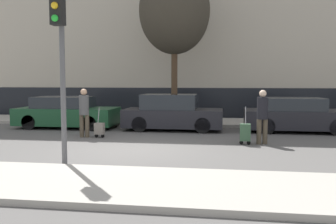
% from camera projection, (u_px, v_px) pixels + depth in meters
% --- Properties ---
extents(ground_plane, '(80.00, 80.00, 0.00)m').
position_uv_depth(ground_plane, '(132.00, 150.00, 10.72)').
color(ground_plane, '#565451').
extents(sidewalk_near, '(28.00, 2.50, 0.12)m').
position_uv_depth(sidewalk_near, '(84.00, 183.00, 7.02)').
color(sidewalk_near, '#A39E93').
rests_on(sidewalk_near, ground_plane).
extents(sidewalk_far, '(28.00, 3.00, 0.12)m').
position_uv_depth(sidewalk_far, '(168.00, 121.00, 17.61)').
color(sidewalk_far, '#A39E93').
rests_on(sidewalk_far, ground_plane).
extents(parked_car_0, '(4.12, 1.90, 1.31)m').
position_uv_depth(parked_car_0, '(67.00, 113.00, 15.74)').
color(parked_car_0, '#194728').
rests_on(parked_car_0, ground_plane).
extents(parked_car_1, '(3.91, 1.76, 1.43)m').
position_uv_depth(parked_car_1, '(172.00, 113.00, 14.98)').
color(parked_car_1, black).
rests_on(parked_car_1, ground_plane).
extents(parked_car_2, '(3.99, 1.91, 1.32)m').
position_uv_depth(parked_car_2, '(296.00, 116.00, 14.50)').
color(parked_car_2, black).
rests_on(parked_car_2, ground_plane).
extents(pedestrian_left, '(0.35, 0.34, 1.70)m').
position_uv_depth(pedestrian_left, '(84.00, 110.00, 13.03)').
color(pedestrian_left, '#4C4233').
rests_on(pedestrian_left, ground_plane).
extents(trolley_left, '(0.34, 0.29, 1.05)m').
position_uv_depth(trolley_left, '(99.00, 129.00, 12.99)').
color(trolley_left, slate).
rests_on(trolley_left, ground_plane).
extents(pedestrian_right, '(0.34, 0.34, 1.69)m').
position_uv_depth(pedestrian_right, '(262.00, 114.00, 11.61)').
color(pedestrian_right, '#4C4233').
rests_on(pedestrian_right, ground_plane).
extents(trolley_right, '(0.34, 0.29, 1.19)m').
position_uv_depth(trolley_right, '(245.00, 132.00, 11.57)').
color(trolley_right, '#335138').
rests_on(trolley_right, ground_plane).
extents(traffic_light, '(0.28, 0.47, 3.99)m').
position_uv_depth(traffic_light, '(60.00, 42.00, 8.31)').
color(traffic_light, '#515154').
rests_on(traffic_light, ground_plane).
extents(parked_bicycle, '(1.77, 0.06, 0.96)m').
position_uv_depth(parked_bicycle, '(178.00, 112.00, 17.90)').
color(parked_bicycle, black).
rests_on(parked_bicycle, sidewalk_far).
extents(bare_tree_near_crossing, '(3.17, 3.17, 6.91)m').
position_uv_depth(bare_tree_near_crossing, '(174.00, 11.00, 16.67)').
color(bare_tree_near_crossing, '#4C3826').
rests_on(bare_tree_near_crossing, sidewalk_far).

